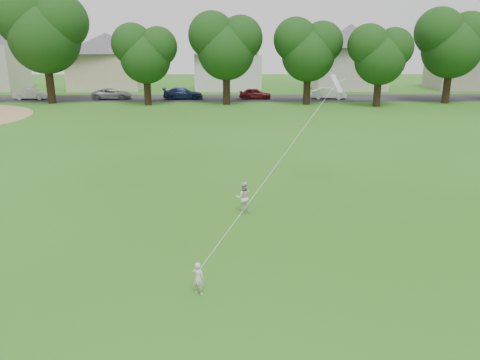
{
  "coord_description": "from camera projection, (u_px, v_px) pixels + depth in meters",
  "views": [
    {
      "loc": [
        0.62,
        -11.69,
        6.43
      ],
      "look_at": [
        0.81,
        2.0,
        2.3
      ],
      "focal_mm": 35.0,
      "sensor_mm": 36.0,
      "label": 1
    }
  ],
  "objects": [
    {
      "name": "kite",
      "position": [
        284.0,
        154.0,
        16.01
      ],
      "size": [
        3.06,
        5.1,
        11.41
      ],
      "color": "white",
      "rests_on": "ground"
    },
    {
      "name": "parked_cars",
      "position": [
        142.0,
        94.0,
        51.97
      ],
      "size": [
        46.11,
        2.3,
        1.28
      ],
      "color": "black",
      "rests_on": "ground"
    },
    {
      "name": "street",
      "position": [
        228.0,
        98.0,
        53.24
      ],
      "size": [
        90.0,
        7.0,
        0.01
      ],
      "primitive_type": "cube",
      "color": "#2D2D30",
      "rests_on": "ground"
    },
    {
      "name": "toddler",
      "position": [
        198.0,
        278.0,
        12.18
      ],
      "size": [
        0.39,
        0.33,
        0.91
      ],
      "primitive_type": "imported",
      "rotation": [
        0.0,
        0.0,
        2.73
      ],
      "color": "silver",
      "rests_on": "ground"
    },
    {
      "name": "older_boy",
      "position": [
        243.0,
        197.0,
        17.91
      ],
      "size": [
        0.68,
        0.58,
        1.24
      ],
      "primitive_type": "imported",
      "rotation": [
        0.0,
        0.0,
        3.33
      ],
      "color": "silver",
      "rests_on": "ground"
    },
    {
      "name": "tree_row",
      "position": [
        222.0,
        39.0,
        46.32
      ],
      "size": [
        83.39,
        9.75,
        11.62
      ],
      "color": "black",
      "rests_on": "ground"
    },
    {
      "name": "house_row",
      "position": [
        231.0,
        51.0,
        61.39
      ],
      "size": [
        77.16,
        13.4,
        10.35
      ],
      "color": "beige",
      "rests_on": "ground"
    },
    {
      "name": "ground",
      "position": [
        212.0,
        280.0,
        13.04
      ],
      "size": [
        160.0,
        160.0,
        0.0
      ],
      "primitive_type": "plane",
      "color": "#295C15",
      "rests_on": "ground"
    }
  ]
}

